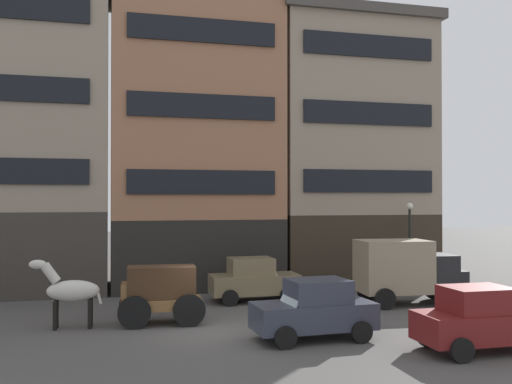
{
  "coord_description": "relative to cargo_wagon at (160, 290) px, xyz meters",
  "views": [
    {
      "loc": [
        -3.41,
        -18.63,
        4.28
      ],
      "look_at": [
        1.86,
        1.97,
        4.55
      ],
      "focal_mm": 40.38,
      "sensor_mm": 36.0,
      "label": 1
    }
  ],
  "objects": [
    {
      "name": "sedan_light",
      "position": [
        4.39,
        -3.39,
        -0.23
      ],
      "size": [
        3.77,
        1.99,
        1.83
      ],
      "color": "#333847",
      "rests_on": "ground_plane"
    },
    {
      "name": "cargo_wagon",
      "position": [
        0.0,
        0.0,
        0.0
      ],
      "size": [
        2.98,
        1.66,
        1.98
      ],
      "color": "brown",
      "rests_on": "ground_plane"
    },
    {
      "name": "streetlamp_curbside",
      "position": [
        12.39,
        5.07,
        1.52
      ],
      "size": [
        0.32,
        0.32,
        4.12
      ],
      "color": "black",
      "rests_on": "ground_plane"
    },
    {
      "name": "sedan_dark",
      "position": [
        8.42,
        -5.92,
        -0.23
      ],
      "size": [
        3.72,
        1.89,
        1.83
      ],
      "color": "maroon",
      "rests_on": "ground_plane"
    },
    {
      "name": "draft_horse",
      "position": [
        -2.95,
        0.0,
        0.12
      ],
      "size": [
        2.35,
        0.7,
        2.3
      ],
      "color": "beige",
      "rests_on": "ground_plane"
    },
    {
      "name": "building_far_left",
      "position": [
        -6.51,
        8.45,
        6.23
      ],
      "size": [
        9.99,
        5.68,
        14.67
      ],
      "color": "#38332D",
      "rests_on": "ground_plane"
    },
    {
      "name": "delivery_truck_far",
      "position": [
        10.07,
        1.2,
        0.28
      ],
      "size": [
        4.47,
        2.43,
        2.62
      ],
      "color": "black",
      "rests_on": "ground_plane"
    },
    {
      "name": "building_center_right",
      "position": [
        10.63,
        8.45,
        5.88
      ],
      "size": [
        8.57,
        5.68,
        13.97
      ],
      "color": "#33281E",
      "rests_on": "ground_plane"
    },
    {
      "name": "ground_plane",
      "position": [
        1.71,
        -1.38,
        -1.15
      ],
      "size": [
        120.0,
        120.0,
        0.0
      ],
      "primitive_type": "plane",
      "color": "#4C4947"
    },
    {
      "name": "sedan_parked_curb",
      "position": [
        4.18,
        3.42,
        -0.23
      ],
      "size": [
        3.71,
        1.88,
        1.83
      ],
      "color": "#7A6B4C",
      "rests_on": "ground_plane"
    },
    {
      "name": "building_center_left",
      "position": [
        2.41,
        8.45,
        7.73
      ],
      "size": [
        8.56,
        5.68,
        17.65
      ],
      "color": "black",
      "rests_on": "ground_plane"
    }
  ]
}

